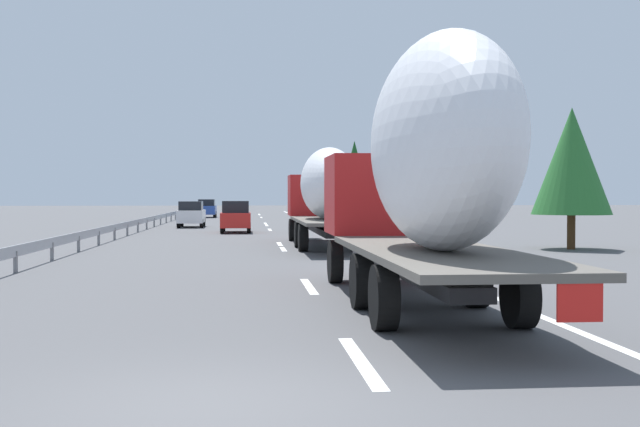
% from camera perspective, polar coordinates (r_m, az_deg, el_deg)
% --- Properties ---
extents(ground_plane, '(260.00, 260.00, 0.00)m').
position_cam_1_polar(ground_plane, '(48.00, -5.75, -1.26)').
color(ground_plane, '#4C4C4F').
extents(lane_stripe_0, '(3.20, 0.20, 0.01)m').
position_cam_1_polar(lane_stripe_0, '(10.27, 2.94, -10.60)').
color(lane_stripe_0, white).
rests_on(lane_stripe_0, ground_plane).
extents(lane_stripe_1, '(3.20, 0.20, 0.01)m').
position_cam_1_polar(lane_stripe_1, '(18.51, -0.81, -5.28)').
color(lane_stripe_1, white).
rests_on(lane_stripe_1, ground_plane).
extents(lane_stripe_2, '(3.20, 0.20, 0.01)m').
position_cam_1_polar(lane_stripe_2, '(31.66, -2.70, -2.56)').
color(lane_stripe_2, white).
rests_on(lane_stripe_2, ground_plane).
extents(lane_stripe_3, '(3.20, 0.20, 0.01)m').
position_cam_1_polar(lane_stripe_3, '(34.42, -2.92, -2.25)').
color(lane_stripe_3, white).
rests_on(lane_stripe_3, ground_plane).
extents(lane_stripe_4, '(3.20, 0.20, 0.01)m').
position_cam_1_polar(lane_stripe_4, '(49.51, -3.66, -1.18)').
color(lane_stripe_4, white).
rests_on(lane_stripe_4, ground_plane).
extents(lane_stripe_5, '(3.20, 0.20, 0.01)m').
position_cam_1_polar(lane_stripe_5, '(57.13, -3.88, -0.85)').
color(lane_stripe_5, white).
rests_on(lane_stripe_5, ground_plane).
extents(lane_stripe_6, '(3.20, 0.20, 0.01)m').
position_cam_1_polar(lane_stripe_6, '(61.06, -3.98, -0.72)').
color(lane_stripe_6, white).
rests_on(lane_stripe_6, ground_plane).
extents(lane_stripe_7, '(3.20, 0.20, 0.01)m').
position_cam_1_polar(lane_stripe_7, '(78.06, -4.27, -0.28)').
color(lane_stripe_7, white).
rests_on(lane_stripe_7, ground_plane).
extents(lane_stripe_8, '(3.20, 0.20, 0.01)m').
position_cam_1_polar(lane_stripe_8, '(92.12, -4.44, -0.05)').
color(lane_stripe_8, white).
rests_on(lane_stripe_8, ground_plane).
extents(lane_stripe_9, '(3.20, 0.20, 0.01)m').
position_cam_1_polar(lane_stripe_9, '(88.96, -4.40, -0.09)').
color(lane_stripe_9, white).
rests_on(lane_stripe_9, ground_plane).
extents(edge_line_right, '(110.00, 0.20, 0.01)m').
position_cam_1_polar(edge_line_right, '(53.24, 0.22, -1.00)').
color(edge_line_right, white).
rests_on(edge_line_right, ground_plane).
extents(truck_lead, '(13.37, 2.55, 4.04)m').
position_cam_1_polar(truck_lead, '(32.65, 0.37, 1.62)').
color(truck_lead, '#B21919').
rests_on(truck_lead, ground_plane).
extents(truck_trailing, '(12.46, 2.55, 4.82)m').
position_cam_1_polar(truck_trailing, '(14.58, 7.56, 3.31)').
color(truck_trailing, '#B21919').
rests_on(truck_trailing, ground_plane).
extents(car_red_compact, '(4.03, 1.72, 1.83)m').
position_cam_1_polar(car_red_compact, '(45.92, -6.12, -0.22)').
color(car_red_compact, red).
rests_on(car_red_compact, ground_plane).
extents(car_white_van, '(4.18, 1.73, 1.76)m').
position_cam_1_polar(car_white_van, '(54.14, -9.30, -0.03)').
color(car_white_van, white).
rests_on(car_white_van, ground_plane).
extents(car_blue_sedan, '(4.62, 1.78, 1.80)m').
position_cam_1_polar(car_blue_sedan, '(78.64, -8.19, 0.38)').
color(car_blue_sedan, '#28479E').
rests_on(car_blue_sedan, ground_plane).
extents(road_sign, '(0.10, 0.90, 3.24)m').
position_cam_1_polar(road_sign, '(47.62, 2.33, 1.41)').
color(road_sign, gray).
rests_on(road_sign, ground_plane).
extents(tree_0, '(3.57, 3.57, 5.54)m').
position_cam_1_polar(tree_0, '(69.04, 3.71, 2.32)').
color(tree_0, '#472D19').
rests_on(tree_0, ground_plane).
extents(tree_1, '(3.14, 3.14, 5.64)m').
position_cam_1_polar(tree_1, '(32.88, 17.75, 3.63)').
color(tree_1, '#472D19').
rests_on(tree_1, ground_plane).
extents(tree_2, '(2.90, 2.90, 7.00)m').
position_cam_1_polar(tree_2, '(69.67, 2.51, 3.02)').
color(tree_2, '#472D19').
rests_on(tree_2, ground_plane).
extents(guardrail_median, '(94.00, 0.10, 0.76)m').
position_cam_1_polar(guardrail_median, '(51.37, -12.44, -0.48)').
color(guardrail_median, '#9EA0A5').
rests_on(guardrail_median, ground_plane).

